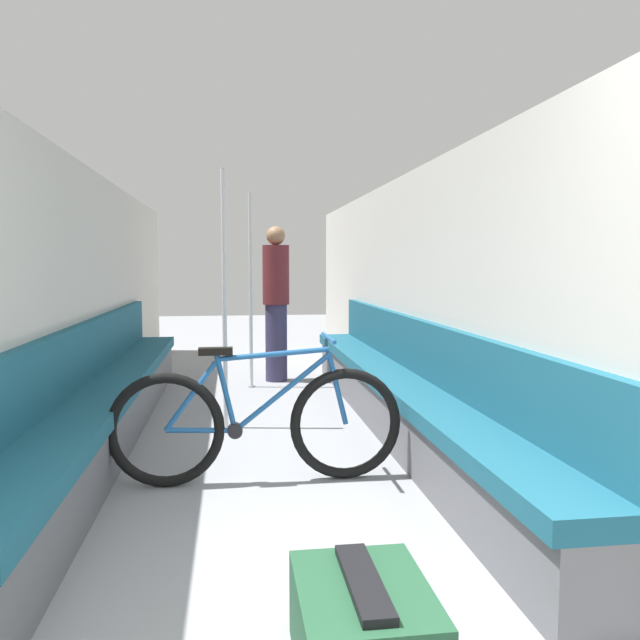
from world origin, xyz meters
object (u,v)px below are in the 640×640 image
bicycle (257,424)px  luggage_bag (363,630)px  passenger_standing (276,301)px  grab_pole_near (224,304)px  bench_seat_row_left (106,403)px  grab_pole_far (251,294)px  bench_seat_row_right (400,395)px

bicycle → luggage_bag: bicycle is taller
passenger_standing → luggage_bag: 5.20m
bicycle → grab_pole_near: (-0.20, 1.31, 0.64)m
bench_seat_row_left → grab_pole_near: bearing=21.5°
bench_seat_row_left → grab_pole_near: 1.16m
bench_seat_row_left → bicycle: bench_seat_row_left is taller
bicycle → grab_pole_far: grab_pole_far is taller
grab_pole_near → bench_seat_row_right: bearing=-14.1°
bench_seat_row_left → grab_pole_near: grab_pole_near is taller
grab_pole_far → bicycle: bearing=-91.1°
passenger_standing → bicycle: bearing=-121.2°
bench_seat_row_left → grab_pole_far: 2.40m
grab_pole_near → passenger_standing: grab_pole_near is taller
bench_seat_row_right → passenger_standing: 2.54m
bench_seat_row_right → grab_pole_far: grab_pole_far is taller
grab_pole_far → grab_pole_near: bearing=-98.8°
passenger_standing → luggage_bag: size_ratio=3.12×
bicycle → bench_seat_row_left: bearing=150.6°
bicycle → luggage_bag: size_ratio=3.17×
bench_seat_row_right → grab_pole_far: size_ratio=2.70×
grab_pole_near → luggage_bag: bearing=-81.6°
passenger_standing → grab_pole_near: bearing=-130.6°
bench_seat_row_left → bicycle: bearing=-42.3°
bicycle → bench_seat_row_right: bearing=53.0°
bench_seat_row_left → passenger_standing: 2.80m
grab_pole_near → passenger_standing: 2.08m
grab_pole_far → passenger_standing: (0.29, 0.34, -0.10)m
grab_pole_far → luggage_bag: (0.21, -4.81, -0.85)m
bicycle → luggage_bag: bearing=-69.0°
bicycle → grab_pole_near: 1.47m
bench_seat_row_right → luggage_bag: size_ratio=10.00×
luggage_bag → bench_seat_row_left: bearing=115.3°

